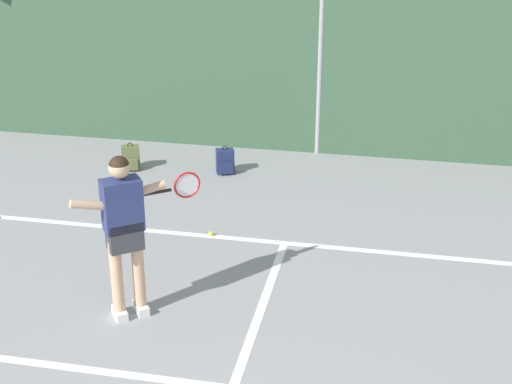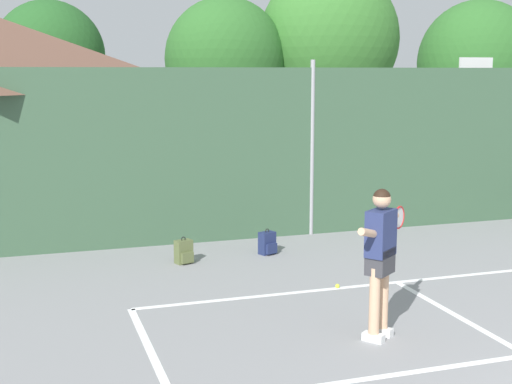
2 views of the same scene
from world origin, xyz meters
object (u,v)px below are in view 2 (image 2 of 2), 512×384
(tennis_player, at_px, (381,250))
(backpack_navy, at_px, (268,243))
(tennis_ball, at_px, (337,286))
(basketball_hoop, at_px, (473,109))
(backpack_olive, at_px, (184,252))

(tennis_player, relative_size, backpack_navy, 4.01)
(tennis_ball, bearing_deg, basketball_hoop, 42.03)
(tennis_player, xyz_separation_m, backpack_navy, (0.03, 4.26, -0.92))
(basketball_hoop, relative_size, backpack_navy, 7.67)
(tennis_player, bearing_deg, tennis_ball, 79.50)
(tennis_player, distance_m, backpack_navy, 4.35)
(basketball_hoop, bearing_deg, backpack_navy, -153.50)
(basketball_hoop, distance_m, tennis_ball, 8.39)
(basketball_hoop, distance_m, backpack_navy, 7.39)
(tennis_ball, xyz_separation_m, backpack_navy, (-0.34, 2.24, 0.16))
(basketball_hoop, height_order, tennis_ball, basketball_hoop)
(tennis_player, xyz_separation_m, backpack_olive, (-1.52, 4.11, -0.92))
(tennis_player, height_order, backpack_navy, tennis_player)
(basketball_hoop, xyz_separation_m, tennis_player, (-6.37, -7.42, -1.20))
(basketball_hoop, xyz_separation_m, tennis_ball, (-5.99, -5.40, -2.28))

